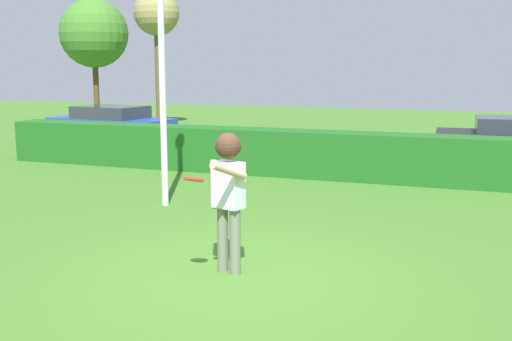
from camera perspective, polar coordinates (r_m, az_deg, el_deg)
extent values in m
plane|color=#407126|center=(7.76, -2.15, -9.87)|extent=(60.00, 60.00, 0.00)
cylinder|color=slate|center=(7.78, -1.95, -6.56)|extent=(0.14, 0.14, 0.84)
cylinder|color=slate|center=(7.90, -3.09, -6.32)|extent=(0.14, 0.14, 0.84)
cube|color=silver|center=(7.67, -2.57, -1.34)|extent=(0.43, 0.32, 0.58)
cylinder|color=tan|center=(7.27, -2.53, -0.03)|extent=(0.26, 0.61, 0.30)
cylinder|color=tan|center=(7.82, -3.90, -1.28)|extent=(0.09, 0.09, 0.62)
sphere|color=tan|center=(7.59, -2.59, 2.07)|extent=(0.22, 0.22, 0.22)
sphere|color=#42291D|center=(7.59, -2.59, 2.29)|extent=(0.32, 0.32, 0.32)
cylinder|color=red|center=(7.13, -5.80, -0.83)|extent=(0.24, 0.23, 0.10)
cylinder|color=silver|center=(11.44, -8.69, 9.97)|extent=(0.12, 0.12, 5.34)
cube|color=#1C5B1C|center=(14.32, 8.68, 1.35)|extent=(18.24, 0.90, 1.07)
cube|color=#263FA5|center=(21.15, -13.23, 4.00)|extent=(4.37, 2.20, 0.55)
cube|color=#2D333D|center=(21.11, -13.28, 5.28)|extent=(2.37, 1.82, 0.40)
cylinder|color=black|center=(20.94, -8.62, 3.34)|extent=(0.61, 0.17, 0.60)
cylinder|color=black|center=(19.60, -11.51, 2.81)|extent=(0.61, 0.17, 0.60)
cylinder|color=black|center=(22.77, -14.66, 3.64)|extent=(0.61, 0.17, 0.60)
cylinder|color=black|center=(21.54, -17.66, 3.16)|extent=(0.61, 0.17, 0.60)
cylinder|color=black|center=(18.31, 18.26, 2.04)|extent=(0.60, 0.13, 0.60)
cylinder|color=black|center=(16.62, 18.33, 1.30)|extent=(0.60, 0.13, 0.60)
cylinder|color=brown|center=(26.40, -9.01, 8.09)|extent=(0.24, 0.24, 3.77)
sphere|color=#92884E|center=(26.47, -9.17, 14.20)|extent=(1.87, 1.87, 1.87)
cylinder|color=#4F3C21|center=(27.91, -14.54, 7.23)|extent=(0.24, 0.24, 3.04)
sphere|color=#3F7828|center=(27.91, -14.75, 12.16)|extent=(2.92, 2.92, 2.92)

